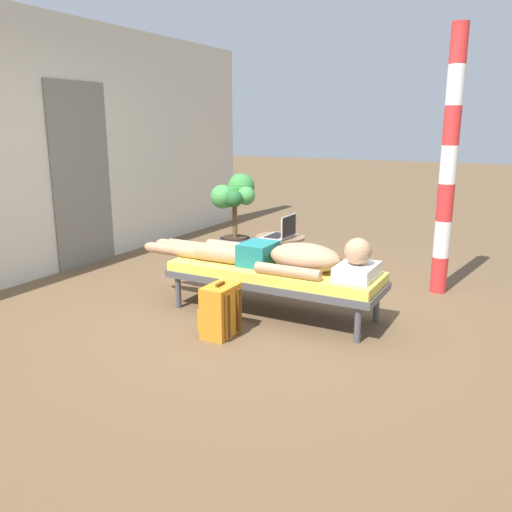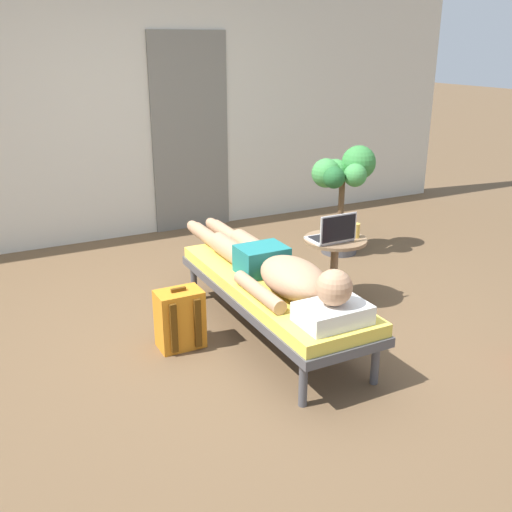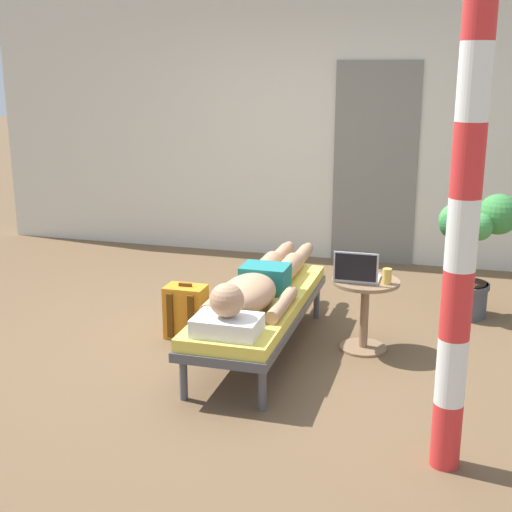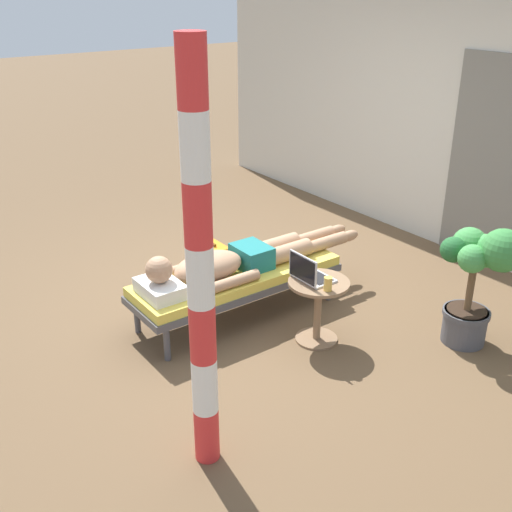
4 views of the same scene
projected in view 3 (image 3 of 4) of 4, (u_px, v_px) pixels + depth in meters
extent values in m
plane|color=brown|center=(244.00, 341.00, 5.23)|extent=(40.00, 40.00, 0.00)
cube|color=beige|center=(332.00, 129.00, 7.20)|extent=(7.60, 0.20, 2.70)
cube|color=slate|center=(375.00, 164.00, 7.06)|extent=(0.84, 0.03, 2.04)
cylinder|color=#4C4C51|center=(257.00, 296.00, 5.80)|extent=(0.05, 0.05, 0.28)
cylinder|color=#4C4C51|center=(317.00, 302.00, 5.66)|extent=(0.05, 0.05, 0.28)
cylinder|color=#4C4C51|center=(184.00, 378.00, 4.28)|extent=(0.05, 0.05, 0.28)
cylinder|color=#4C4C51|center=(262.00, 388.00, 4.15)|extent=(0.05, 0.05, 0.28)
cube|color=#4C4C51|center=(259.00, 312.00, 4.93)|extent=(0.60, 1.84, 0.06)
cube|color=#E5CC4C|center=(259.00, 303.00, 4.91)|extent=(0.58, 1.80, 0.08)
cube|color=white|center=(227.00, 325.00, 4.22)|extent=(0.40, 0.28, 0.11)
sphere|color=tan|center=(227.00, 300.00, 4.18)|extent=(0.21, 0.21, 0.21)
ellipsoid|color=tan|center=(248.00, 294.00, 4.61)|extent=(0.35, 0.60, 0.23)
cylinder|color=tan|center=(219.00, 298.00, 4.73)|extent=(0.09, 0.55, 0.09)
cylinder|color=tan|center=(282.00, 304.00, 4.62)|extent=(0.09, 0.55, 0.09)
cube|color=#1E7272|center=(265.00, 278.00, 5.01)|extent=(0.33, 0.26, 0.19)
cylinder|color=tan|center=(266.00, 267.00, 5.36)|extent=(0.15, 0.42, 0.15)
cylinder|color=tan|center=(280.00, 256.00, 5.76)|extent=(0.11, 0.44, 0.11)
ellipsoid|color=tan|center=(288.00, 248.00, 6.03)|extent=(0.09, 0.20, 0.10)
cylinder|color=tan|center=(288.00, 269.00, 5.31)|extent=(0.15, 0.42, 0.15)
cylinder|color=tan|center=(300.00, 257.00, 5.72)|extent=(0.11, 0.44, 0.11)
ellipsoid|color=tan|center=(307.00, 249.00, 5.99)|extent=(0.09, 0.20, 0.10)
cylinder|color=#8C6B4C|center=(363.00, 347.00, 5.08)|extent=(0.34, 0.34, 0.02)
cylinder|color=#8C6B4C|center=(364.00, 315.00, 5.02)|extent=(0.06, 0.06, 0.48)
cylinder|color=#8C6B4C|center=(366.00, 282.00, 4.95)|extent=(0.48, 0.48, 0.02)
cube|color=silver|center=(357.00, 278.00, 4.96)|extent=(0.31, 0.22, 0.02)
cube|color=black|center=(358.00, 276.00, 4.97)|extent=(0.27, 0.15, 0.00)
cube|color=silver|center=(356.00, 267.00, 4.82)|extent=(0.31, 0.01, 0.21)
cube|color=black|center=(356.00, 268.00, 4.81)|extent=(0.29, 0.00, 0.19)
cylinder|color=gold|center=(387.00, 276.00, 4.85)|extent=(0.06, 0.06, 0.11)
cube|color=orange|center=(186.00, 312.00, 5.26)|extent=(0.30, 0.20, 0.40)
cube|color=orange|center=(192.00, 315.00, 5.39)|extent=(0.22, 0.04, 0.18)
cube|color=#56330C|center=(170.00, 316.00, 5.18)|extent=(0.04, 0.02, 0.34)
cube|color=#56330C|center=(191.00, 318.00, 5.13)|extent=(0.04, 0.02, 0.34)
cube|color=#56330C|center=(185.00, 285.00, 5.20)|extent=(0.10, 0.02, 0.02)
cylinder|color=#4C4C51|center=(465.00, 299.00, 5.72)|extent=(0.34, 0.34, 0.28)
cylinder|color=#4C4C51|center=(467.00, 285.00, 5.69)|extent=(0.37, 0.37, 0.04)
cylinder|color=#332319|center=(467.00, 282.00, 5.68)|extent=(0.31, 0.31, 0.01)
cylinder|color=brown|center=(469.00, 258.00, 5.63)|extent=(0.06, 0.06, 0.42)
sphere|color=#38843D|center=(498.00, 214.00, 5.50)|extent=(0.32, 0.32, 0.32)
sphere|color=#429347|center=(472.00, 222.00, 5.67)|extent=(0.26, 0.26, 0.26)
sphere|color=#429347|center=(456.00, 220.00, 5.67)|extent=(0.27, 0.27, 0.27)
sphere|color=#23602D|center=(452.00, 225.00, 5.52)|extent=(0.20, 0.20, 0.20)
sphere|color=#429347|center=(479.00, 227.00, 5.43)|extent=(0.21, 0.21, 0.21)
cylinder|color=red|center=(446.00, 434.00, 3.57)|extent=(0.15, 0.15, 0.35)
cylinder|color=white|center=(451.00, 371.00, 3.47)|extent=(0.15, 0.15, 0.35)
cylinder|color=red|center=(457.00, 305.00, 3.38)|extent=(0.15, 0.15, 0.35)
cylinder|color=white|center=(462.00, 234.00, 3.29)|extent=(0.15, 0.15, 0.35)
cylinder|color=red|center=(468.00, 160.00, 3.20)|extent=(0.15, 0.15, 0.35)
cylinder|color=white|center=(474.00, 82.00, 3.10)|extent=(0.15, 0.15, 0.35)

